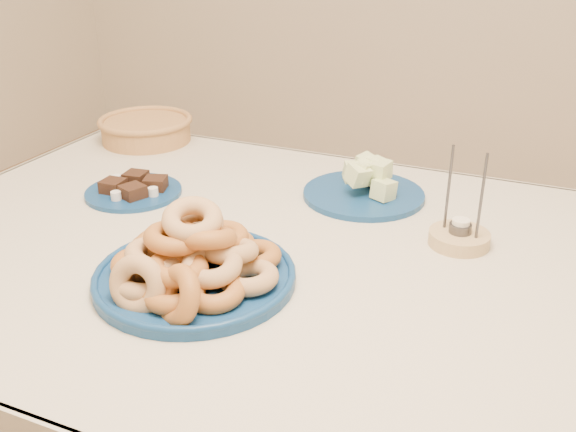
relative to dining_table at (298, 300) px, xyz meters
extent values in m
cylinder|color=brown|center=(-0.70, 0.40, -0.28)|extent=(0.06, 0.06, 0.72)
cube|color=beige|center=(0.00, 0.00, 0.10)|extent=(1.70, 1.10, 0.02)
cube|color=beige|center=(0.00, 0.55, -0.03)|extent=(1.70, 0.01, 0.28)
cylinder|color=navy|center=(-0.13, -0.17, 0.12)|extent=(0.40, 0.40, 0.02)
torus|color=navy|center=(-0.13, -0.17, 0.12)|extent=(0.40, 0.40, 0.01)
torus|color=#A67445|center=(-0.02, -0.17, 0.14)|extent=(0.11, 0.11, 0.04)
torus|color=brown|center=(-0.04, -0.10, 0.14)|extent=(0.12, 0.12, 0.04)
torus|color=brown|center=(-0.11, -0.08, 0.14)|extent=(0.15, 0.15, 0.04)
torus|color=#A67445|center=(-0.18, -0.08, 0.14)|extent=(0.13, 0.13, 0.03)
torus|color=brown|center=(-0.22, -0.14, 0.14)|extent=(0.11, 0.11, 0.04)
torus|color=brown|center=(-0.21, -0.21, 0.14)|extent=(0.11, 0.11, 0.03)
torus|color=#A67445|center=(-0.17, -0.26, 0.14)|extent=(0.13, 0.14, 0.04)
torus|color=brown|center=(-0.11, -0.27, 0.14)|extent=(0.13, 0.13, 0.04)
torus|color=brown|center=(-0.05, -0.23, 0.14)|extent=(0.12, 0.12, 0.04)
torus|color=#A67445|center=(-0.07, -0.15, 0.17)|extent=(0.13, 0.14, 0.06)
torus|color=brown|center=(-0.11, -0.11, 0.17)|extent=(0.14, 0.14, 0.03)
torus|color=#A67445|center=(-0.16, -0.12, 0.17)|extent=(0.15, 0.15, 0.04)
torus|color=brown|center=(-0.19, -0.17, 0.17)|extent=(0.15, 0.14, 0.05)
torus|color=#A67445|center=(-0.17, -0.22, 0.17)|extent=(0.14, 0.14, 0.06)
torus|color=brown|center=(-0.12, -0.24, 0.17)|extent=(0.15, 0.15, 0.04)
torus|color=#A67445|center=(-0.07, -0.21, 0.17)|extent=(0.12, 0.13, 0.06)
torus|color=brown|center=(-0.09, -0.18, 0.20)|extent=(0.14, 0.14, 0.07)
torus|color=#A67445|center=(-0.14, -0.14, 0.20)|extent=(0.11, 0.11, 0.06)
torus|color=brown|center=(-0.14, -0.20, 0.20)|extent=(0.15, 0.15, 0.04)
torus|color=#A67445|center=(-0.12, -0.18, 0.23)|extent=(0.14, 0.15, 0.06)
torus|color=#A67445|center=(-0.16, -0.29, 0.16)|extent=(0.11, 0.07, 0.11)
torus|color=brown|center=(-0.08, -0.29, 0.15)|extent=(0.12, 0.11, 0.11)
cylinder|color=navy|center=(0.03, 0.31, 0.11)|extent=(0.29, 0.29, 0.01)
cube|color=#C5DE8C|center=(0.03, 0.34, 0.17)|extent=(0.06, 0.06, 0.05)
cube|color=#C5DE8C|center=(0.09, 0.29, 0.14)|extent=(0.06, 0.06, 0.05)
cube|color=#C5DE8C|center=(0.06, 0.32, 0.17)|extent=(0.05, 0.06, 0.05)
cube|color=#C5DE8C|center=(0.06, 0.31, 0.17)|extent=(0.05, 0.05, 0.04)
cube|color=#C5DE8C|center=(0.03, 0.28, 0.17)|extent=(0.07, 0.06, 0.06)
cube|color=#C5DE8C|center=(0.04, 0.36, 0.14)|extent=(0.06, 0.07, 0.05)
cube|color=#C5DE8C|center=(0.03, 0.29, 0.17)|extent=(0.06, 0.06, 0.05)
cube|color=#C5DE8C|center=(0.04, 0.32, 0.17)|extent=(0.06, 0.07, 0.05)
cube|color=#C5DE8C|center=(-0.01, 0.36, 0.14)|extent=(0.07, 0.07, 0.05)
cube|color=#C5DE8C|center=(0.05, 0.33, 0.17)|extent=(0.06, 0.06, 0.05)
cylinder|color=navy|center=(-0.46, 0.11, 0.11)|extent=(0.23, 0.23, 0.01)
cube|color=black|center=(-0.50, 0.09, 0.13)|extent=(0.05, 0.05, 0.03)
cube|color=black|center=(-0.44, 0.08, 0.13)|extent=(0.06, 0.06, 0.03)
cube|color=black|center=(-0.48, 0.15, 0.13)|extent=(0.05, 0.05, 0.03)
cube|color=black|center=(-0.42, 0.14, 0.13)|extent=(0.06, 0.06, 0.03)
cylinder|color=silver|center=(-0.53, 0.13, 0.13)|extent=(0.02, 0.02, 0.02)
cylinder|color=silver|center=(-0.46, 0.05, 0.13)|extent=(0.02, 0.02, 0.02)
cylinder|color=silver|center=(-0.40, 0.10, 0.13)|extent=(0.02, 0.02, 0.02)
cylinder|color=olive|center=(-0.66, 0.45, 0.14)|extent=(0.30, 0.30, 0.06)
torus|color=olive|center=(-0.66, 0.45, 0.17)|extent=(0.32, 0.32, 0.02)
cylinder|color=tan|center=(0.28, 0.16, 0.12)|extent=(0.15, 0.15, 0.03)
cylinder|color=#444449|center=(0.28, 0.16, 0.14)|extent=(0.05, 0.05, 0.02)
cylinder|color=silver|center=(0.28, 0.16, 0.16)|extent=(0.04, 0.04, 0.01)
cylinder|color=#444449|center=(0.24, 0.17, 0.22)|extent=(0.01, 0.01, 0.17)
cylinder|color=#444449|center=(0.31, 0.15, 0.22)|extent=(0.01, 0.01, 0.17)
camera|label=1|loc=(0.42, -1.00, 0.69)|focal=40.00mm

